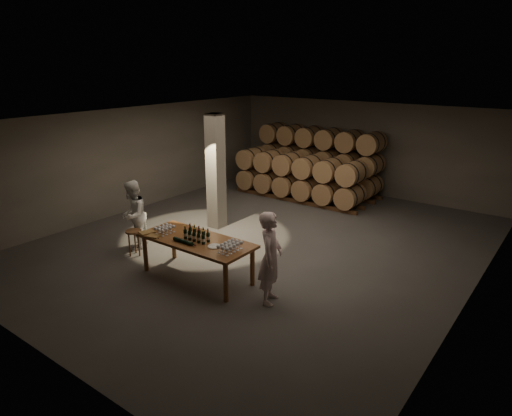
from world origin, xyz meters
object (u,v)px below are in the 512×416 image
Objects in this scene: plate at (214,246)px; person_man at (270,258)px; tasting_table at (196,244)px; notebook_near at (154,236)px; person_woman at (133,215)px; stool at (134,235)px; bottle_cluster at (197,236)px.

plate is 0.15× the size of person_man.
notebook_near reaches higher than tasting_table.
notebook_near is at bearing 33.42° from person_woman.
stool is 0.34× the size of person_man.
tasting_table is 0.22m from bottle_cluster.
tasting_table is at bearing 11.50° from notebook_near.
notebook_near is 0.15× the size of person_woman.
notebook_near is at bearing -18.66° from stool.
notebook_near reaches higher than plate.
person_woman reaches higher than notebook_near.
tasting_table is 9.12× the size of plate.
plate is 1.47m from notebook_near.
notebook_near is 0.14× the size of person_man.
tasting_table is at bearing 147.51° from bottle_cluster.
person_woman is (-2.47, 0.31, -0.13)m from bottle_cluster.
stool is 3.95m from person_man.
person_man reaches higher than stool.
plate is 2.68m from stool.
tasting_table is 1.40× the size of person_man.
tasting_table is 0.95m from notebook_near.
person_man is at bearing 55.44° from person_woman.
tasting_table is at bearing 51.30° from person_woman.
plate is at bearing -1.02° from stool.
tasting_table reaches higher than stool.
person_woman is (-4.29, 0.18, -0.05)m from person_man.
bottle_cluster is 2.17m from stool.
plate is at bearing -7.22° from tasting_table.
person_woman is (-1.59, 0.72, -0.04)m from notebook_near.
person_man reaches higher than notebook_near.
tasting_table is 2.44m from person_woman.
bottle_cluster is (0.05, -0.03, 0.21)m from tasting_table.
notebook_near reaches higher than stool.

